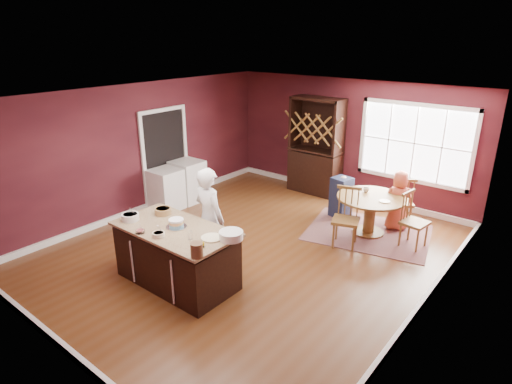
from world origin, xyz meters
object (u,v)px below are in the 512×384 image
Objects in this scene: hutch at (316,146)px; dryer at (188,181)px; dining_table at (370,207)px; baker at (209,218)px; toddler at (345,181)px; high_chair at (341,196)px; kitchen_island at (177,256)px; chair_south at (346,218)px; layer_cake at (176,223)px; seated_woman at (398,201)px; washer at (166,190)px; chair_north at (401,200)px; chair_east at (415,220)px.

dryer is (-1.95, -2.30, -0.67)m from hutch.
baker is (-1.53, -2.75, 0.31)m from dining_table.
high_chair is at bearing 155.82° from toddler.
hutch reaches higher than kitchen_island.
chair_south is at bearing -118.96° from baker.
baker is at bearing -83.05° from hutch.
layer_cake is at bearing 94.54° from baker.
dryer is (-3.98, -0.99, -0.07)m from dining_table.
hutch is (-2.36, 0.79, 0.54)m from seated_woman.
toddler reaches higher than kitchen_island.
dryer is (0.00, 0.64, 0.02)m from washer.
high_chair is 3.42× the size of toddler.
kitchen_island is 4.62m from chair_north.
baker is (0.02, 0.71, 0.40)m from kitchen_island.
layer_cake is 4.76m from hutch.
seated_woman reaches higher than toddler.
hutch reaches higher than layer_cake.
dining_table is 4.10m from dryer.
chair_south is at bearing -47.97° from high_chair.
chair_east is 0.94× the size of chair_south.
dining_table is 0.62m from seated_woman.
toddler is at bearing 78.01° from kitchen_island.
chair_south is 1.58m from chair_north.
dryer is at bearing 134.89° from layer_cake.
chair_east is (2.42, 3.44, 0.08)m from kitchen_island.
toddler is 0.11× the size of hutch.
washer is at bearing 142.91° from kitchen_island.
high_chair is at bearing 23.43° from dryer.
baker reaches higher than seated_woman.
kitchen_island is at bearing 152.82° from chair_east.
dining_table is 0.57× the size of hutch.
chair_north is 2.48m from hutch.
washer is (-3.16, -2.01, 0.00)m from high_chair.
seated_woman is (0.45, 1.29, 0.05)m from chair_south.
washer is at bearing -137.01° from high_chair.
layer_cake is 0.26× the size of seated_woman.
baker reaches higher than washer.
high_chair is at bearing -26.41° from seated_woman.
chair_east is 3.96× the size of toddler.
chair_north is at bearing 66.17° from kitchen_island.
layer_cake is at bearing -114.47° from dining_table.
seated_woman is 4.57× the size of toddler.
dryer is (-3.86, -0.23, -0.08)m from chair_south.
dining_table is 1.37× the size of dryer.
chair_north is (1.86, 4.18, -0.46)m from layer_cake.
hutch is (-0.49, 4.06, 0.29)m from baker.
baker is 1.80× the size of dryer.
high_chair is 0.37m from toddler.
layer_cake is (-1.56, -3.42, 0.45)m from dining_table.
layer_cake is 3.86m from toddler.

